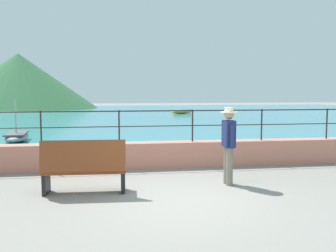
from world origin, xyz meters
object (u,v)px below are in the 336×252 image
Objects in this scene: boat_1 at (182,111)px; boat_2 at (17,137)px; bench_main at (84,167)px; person_walking at (229,142)px.

boat_1 is 20.79m from boat_2.
person_walking reaches higher than bench_main.
bench_main is 0.73× the size of boat_2.
bench_main is at bearing -68.33° from boat_2.
boat_2 reaches higher than bench_main.
boat_2 is at bearing 129.03° from person_walking.
bench_main is 0.99× the size of person_walking.
boat_2 is at bearing 111.67° from bench_main.
bench_main is 8.85m from boat_2.
boat_2 is (-6.43, 7.93, -0.72)m from person_walking.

